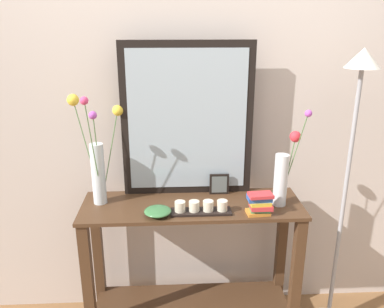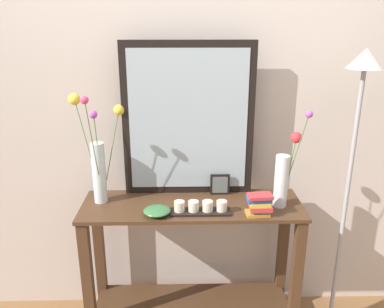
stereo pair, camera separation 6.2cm
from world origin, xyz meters
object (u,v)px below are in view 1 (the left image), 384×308
(decorative_bowl, at_px, (158,211))
(vase_right, at_px, (283,173))
(console_table, at_px, (192,258))
(floor_lamp, at_px, (350,152))
(tall_vase_left, at_px, (97,158))
(book_stack, at_px, (260,203))
(picture_frame_small, at_px, (219,184))
(candle_tray, at_px, (201,208))
(mirror_leaning, at_px, (187,121))

(decorative_bowl, bearing_deg, vase_right, 8.13)
(vase_right, bearing_deg, console_table, 176.88)
(console_table, relative_size, floor_lamp, 0.72)
(tall_vase_left, bearing_deg, decorative_bowl, -29.02)
(vase_right, relative_size, book_stack, 4.00)
(tall_vase_left, distance_m, picture_frame_small, 0.71)
(candle_tray, xyz_separation_m, decorative_bowl, (-0.23, -0.02, -0.00))
(tall_vase_left, bearing_deg, mirror_leaning, 12.32)
(vase_right, xyz_separation_m, book_stack, (-0.14, -0.11, -0.12))
(mirror_leaning, relative_size, picture_frame_small, 7.03)
(candle_tray, relative_size, picture_frame_small, 2.58)
(tall_vase_left, bearing_deg, book_stack, -12.55)
(picture_frame_small, distance_m, decorative_bowl, 0.43)
(candle_tray, height_order, book_stack, book_stack)
(book_stack, relative_size, floor_lamp, 0.08)
(mirror_leaning, xyz_separation_m, picture_frame_small, (0.18, -0.04, -0.37))
(vase_right, distance_m, decorative_bowl, 0.70)
(tall_vase_left, bearing_deg, vase_right, -4.78)
(vase_right, bearing_deg, candle_tray, -170.16)
(console_table, xyz_separation_m, decorative_bowl, (-0.18, -0.12, 0.37))
(mirror_leaning, bearing_deg, book_stack, -39.35)
(decorative_bowl, relative_size, floor_lamp, 0.08)
(candle_tray, bearing_deg, picture_frame_small, 62.19)
(book_stack, xyz_separation_m, floor_lamp, (0.51, 0.13, 0.23))
(mirror_leaning, xyz_separation_m, decorative_bowl, (-0.17, -0.29, -0.41))
(tall_vase_left, height_order, vase_right, tall_vase_left)
(decorative_bowl, bearing_deg, book_stack, -1.15)
(console_table, height_order, book_stack, book_stack)
(console_table, distance_m, tall_vase_left, 0.80)
(mirror_leaning, distance_m, floor_lamp, 0.90)
(candle_tray, distance_m, book_stack, 0.31)
(console_table, height_order, mirror_leaning, mirror_leaning)
(tall_vase_left, xyz_separation_m, book_stack, (0.85, -0.19, -0.20))
(vase_right, bearing_deg, picture_frame_small, 154.67)
(candle_tray, relative_size, decorative_bowl, 2.25)
(vase_right, distance_m, book_stack, 0.22)
(console_table, xyz_separation_m, tall_vase_left, (-0.51, 0.06, 0.61))
(vase_right, height_order, picture_frame_small, vase_right)
(decorative_bowl, bearing_deg, candle_tray, 4.74)
(picture_frame_small, bearing_deg, candle_tray, -117.81)
(picture_frame_small, height_order, book_stack, picture_frame_small)
(console_table, xyz_separation_m, floor_lamp, (0.85, -0.01, 0.64))
(console_table, distance_m, floor_lamp, 1.07)
(candle_tray, height_order, picture_frame_small, picture_frame_small)
(picture_frame_small, xyz_separation_m, decorative_bowl, (-0.35, -0.25, -0.04))
(vase_right, xyz_separation_m, decorative_bowl, (-0.67, -0.10, -0.16))
(book_stack, bearing_deg, tall_vase_left, 167.45)
(mirror_leaning, distance_m, picture_frame_small, 0.41)
(candle_tray, relative_size, book_stack, 2.37)
(console_table, bearing_deg, candle_tray, -67.71)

